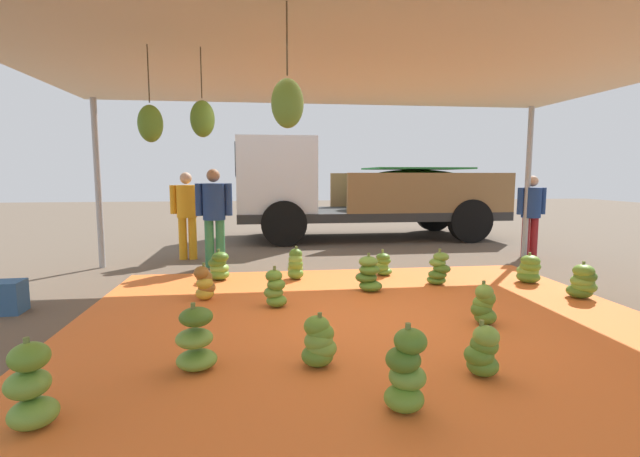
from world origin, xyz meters
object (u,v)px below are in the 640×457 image
(banana_bunch_12, at_px, (30,388))
(crate_0, at_px, (0,297))
(banana_bunch_2, at_px, (439,270))
(banana_bunch_11, at_px, (483,352))
(cargo_truck_main, at_px, (356,190))
(worker_2, at_px, (187,209))
(banana_bunch_8, at_px, (369,275))
(worker_1, at_px, (214,210))
(worker_0, at_px, (531,210))
(banana_bunch_3, at_px, (296,265))
(banana_bunch_9, at_px, (529,270))
(banana_bunch_5, at_px, (205,284))
(banana_bunch_7, at_px, (382,265))
(banana_bunch_0, at_px, (406,372))
(banana_bunch_4, at_px, (484,305))
(banana_bunch_13, at_px, (219,267))
(banana_bunch_10, at_px, (196,341))
(banana_bunch_14, at_px, (583,282))
(banana_bunch_1, at_px, (275,290))

(banana_bunch_12, bearing_deg, crate_0, 120.62)
(banana_bunch_2, relative_size, banana_bunch_11, 1.16)
(cargo_truck_main, distance_m, worker_2, 4.43)
(banana_bunch_8, bearing_deg, worker_1, 138.58)
(banana_bunch_2, height_order, worker_0, worker_0)
(banana_bunch_3, xyz_separation_m, banana_bunch_9, (3.32, -0.65, -0.03))
(banana_bunch_5, height_order, worker_1, worker_1)
(banana_bunch_7, height_order, worker_2, worker_2)
(banana_bunch_5, bearing_deg, banana_bunch_0, -60.44)
(worker_0, bearing_deg, banana_bunch_4, -127.05)
(worker_1, bearing_deg, banana_bunch_13, -81.42)
(banana_bunch_0, xyz_separation_m, banana_bunch_7, (0.91, 3.99, -0.09))
(cargo_truck_main, xyz_separation_m, worker_1, (-3.10, -3.26, -0.22))
(worker_1, bearing_deg, worker_0, 2.31)
(banana_bunch_13, height_order, cargo_truck_main, cargo_truck_main)
(worker_2, bearing_deg, banana_bunch_10, -80.54)
(banana_bunch_14, bearing_deg, banana_bunch_10, -161.04)
(banana_bunch_9, bearing_deg, banana_bunch_7, 159.72)
(banana_bunch_3, relative_size, worker_2, 0.31)
(banana_bunch_12, bearing_deg, banana_bunch_0, -2.27)
(banana_bunch_8, bearing_deg, banana_bunch_10, -130.72)
(banana_bunch_2, xyz_separation_m, banana_bunch_9, (1.34, -0.04, -0.03))
(banana_bunch_12, bearing_deg, banana_bunch_11, 5.91)
(banana_bunch_12, relative_size, worker_0, 0.37)
(banana_bunch_11, bearing_deg, banana_bunch_2, 74.61)
(banana_bunch_8, height_order, worker_1, worker_1)
(banana_bunch_13, distance_m, worker_2, 2.08)
(banana_bunch_2, height_order, banana_bunch_12, banana_bunch_12)
(banana_bunch_4, height_order, cargo_truck_main, cargo_truck_main)
(banana_bunch_9, xyz_separation_m, banana_bunch_12, (-5.23, -3.17, 0.06))
(banana_bunch_0, relative_size, banana_bunch_5, 1.26)
(banana_bunch_1, height_order, worker_2, worker_2)
(banana_bunch_13, distance_m, banana_bunch_14, 4.91)
(banana_bunch_4, height_order, banana_bunch_9, banana_bunch_4)
(banana_bunch_3, distance_m, banana_bunch_12, 4.27)
(banana_bunch_12, bearing_deg, banana_bunch_8, 46.56)
(banana_bunch_4, height_order, banana_bunch_5, banana_bunch_5)
(banana_bunch_13, relative_size, worker_2, 0.29)
(banana_bunch_14, distance_m, cargo_truck_main, 6.20)
(banana_bunch_2, distance_m, banana_bunch_9, 1.34)
(banana_bunch_1, height_order, banana_bunch_8, banana_bunch_8)
(worker_0, bearing_deg, banana_bunch_8, -149.13)
(banana_bunch_1, xyz_separation_m, banana_bunch_14, (3.85, -0.11, -0.00))
(worker_0, xyz_separation_m, worker_2, (-6.41, 0.56, 0.04))
(banana_bunch_4, relative_size, banana_bunch_12, 0.81)
(banana_bunch_8, distance_m, crate_0, 4.36)
(banana_bunch_1, relative_size, banana_bunch_12, 0.87)
(banana_bunch_3, relative_size, worker_1, 0.30)
(worker_2, bearing_deg, banana_bunch_8, -44.62)
(banana_bunch_2, bearing_deg, banana_bunch_11, -105.39)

